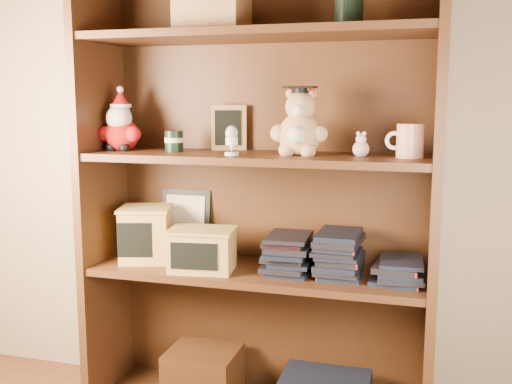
# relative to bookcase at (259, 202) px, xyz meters

# --- Properties ---
(bookcase) EXTENTS (1.20, 0.35, 1.60)m
(bookcase) POSITION_rel_bookcase_xyz_m (0.00, 0.00, 0.00)
(bookcase) COLOR #452713
(bookcase) RESTS_ON ground
(shelf_lower) EXTENTS (1.14, 0.33, 0.02)m
(shelf_lower) POSITION_rel_bookcase_xyz_m (0.00, -0.05, -0.24)
(shelf_lower) COLOR #452713
(shelf_lower) RESTS_ON ground
(shelf_upper) EXTENTS (1.14, 0.33, 0.02)m
(shelf_upper) POSITION_rel_bookcase_xyz_m (0.00, -0.05, 0.16)
(shelf_upper) COLOR #452713
(shelf_upper) RESTS_ON ground
(santa_plush) EXTENTS (0.17, 0.12, 0.23)m
(santa_plush) POSITION_rel_bookcase_xyz_m (-0.50, -0.06, 0.26)
(santa_plush) COLOR #A50F0F
(santa_plush) RESTS_ON shelf_upper
(teachers_tin) EXTENTS (0.07, 0.07, 0.07)m
(teachers_tin) POSITION_rel_bookcase_xyz_m (-0.30, -0.05, 0.21)
(teachers_tin) COLOR black
(teachers_tin) RESTS_ON shelf_upper
(chalkboard_plaque) EXTENTS (0.12, 0.09, 0.16)m
(chalkboard_plaque) POSITION_rel_bookcase_xyz_m (-0.13, 0.06, 0.25)
(chalkboard_plaque) COLOR #9E7547
(chalkboard_plaque) RESTS_ON shelf_upper
(egg_cup) EXTENTS (0.05, 0.05, 0.10)m
(egg_cup) POSITION_rel_bookcase_xyz_m (-0.06, -0.13, 0.22)
(egg_cup) COLOR white
(egg_cup) RESTS_ON shelf_upper
(grad_teddy_bear) EXTENTS (0.19, 0.16, 0.23)m
(grad_teddy_bear) POSITION_rel_bookcase_xyz_m (0.15, -0.06, 0.26)
(grad_teddy_bear) COLOR tan
(grad_teddy_bear) RESTS_ON shelf_upper
(pink_figurine) EXTENTS (0.05, 0.05, 0.08)m
(pink_figurine) POSITION_rel_bookcase_xyz_m (0.35, -0.05, 0.20)
(pink_figurine) COLOR beige
(pink_figurine) RESTS_ON shelf_upper
(teacher_mug) EXTENTS (0.12, 0.08, 0.11)m
(teacher_mug) POSITION_rel_bookcase_xyz_m (0.50, -0.05, 0.22)
(teacher_mug) COLOR silver
(teacher_mug) RESTS_ON shelf_upper
(certificate_frame) EXTENTS (0.19, 0.05, 0.24)m
(certificate_frame) POSITION_rel_bookcase_xyz_m (-0.32, 0.09, -0.11)
(certificate_frame) COLOR black
(certificate_frame) RESTS_ON shelf_lower
(treats_box) EXTENTS (0.22, 0.22, 0.20)m
(treats_box) POSITION_rel_bookcase_xyz_m (-0.41, -0.05, -0.13)
(treats_box) COLOR tan
(treats_box) RESTS_ON shelf_lower
(pencils_box) EXTENTS (0.24, 0.18, 0.15)m
(pencils_box) POSITION_rel_bookcase_xyz_m (-0.17, -0.12, -0.15)
(pencils_box) COLOR tan
(pencils_box) RESTS_ON shelf_lower
(book_stack_left) EXTENTS (0.14, 0.20, 0.13)m
(book_stack_left) POSITION_rel_bookcase_xyz_m (0.12, -0.05, -0.16)
(book_stack_left) COLOR black
(book_stack_left) RESTS_ON shelf_lower
(book_stack_mid) EXTENTS (0.14, 0.20, 0.14)m
(book_stack_mid) POSITION_rel_bookcase_xyz_m (0.28, -0.05, -0.16)
(book_stack_mid) COLOR black
(book_stack_mid) RESTS_ON shelf_lower
(book_stack_right) EXTENTS (0.14, 0.20, 0.08)m
(book_stack_right) POSITION_rel_bookcase_xyz_m (0.48, -0.05, -0.19)
(book_stack_right) COLOR black
(book_stack_right) RESTS_ON shelf_lower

